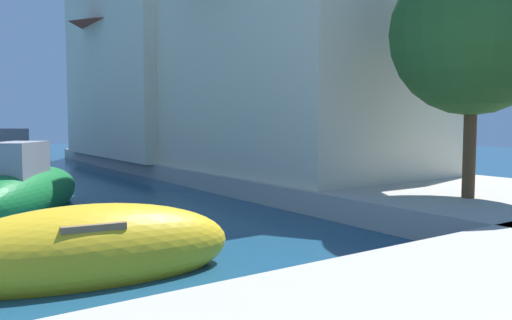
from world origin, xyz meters
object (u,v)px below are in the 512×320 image
object	(u,v)px
moored_boat_8	(26,192)
waterfront_building_main	(293,58)
waterfront_building_annex	(166,80)
waterfront_building_far	(171,51)
quayside_tree	(473,33)
moored_boat_7	(89,252)

from	to	relation	value
moored_boat_8	waterfront_building_main	size ratio (longest dim) A/B	0.47
waterfront_building_annex	waterfront_building_far	world-z (taller)	waterfront_building_far
waterfront_building_main	quayside_tree	world-z (taller)	waterfront_building_main
moored_boat_7	waterfront_building_main	bearing A→B (deg)	-135.35
moored_boat_7	moored_boat_8	bearing A→B (deg)	-84.91
moored_boat_8	waterfront_building_annex	distance (m)	12.79
moored_boat_8	moored_boat_7	bearing A→B (deg)	-147.92
moored_boat_7	waterfront_building_main	size ratio (longest dim) A/B	0.41
waterfront_building_far	waterfront_building_main	bearing A→B (deg)	-90.00
waterfront_building_annex	moored_boat_7	bearing A→B (deg)	-117.88
moored_boat_7	quayside_tree	size ratio (longest dim) A/B	0.82
waterfront_building_annex	waterfront_building_main	bearing A→B (deg)	-90.00
moored_boat_8	waterfront_building_far	size ratio (longest dim) A/B	0.42
moored_boat_8	waterfront_building_far	distance (m)	12.81
moored_boat_8	waterfront_building_annex	xyz separation A→B (m)	(7.76, 9.58, 3.40)
waterfront_building_far	quayside_tree	size ratio (longest dim) A/B	2.22
moored_boat_7	waterfront_building_annex	size ratio (longest dim) A/B	0.42
moored_boat_7	waterfront_building_annex	distance (m)	17.56
waterfront_building_annex	waterfront_building_far	size ratio (longest dim) A/B	0.89
moored_boat_7	quayside_tree	xyz separation A→B (m)	(7.07, -0.68, 3.29)
moored_boat_7	waterfront_building_far	size ratio (longest dim) A/B	0.37
waterfront_building_annex	quayside_tree	size ratio (longest dim) A/B	1.98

